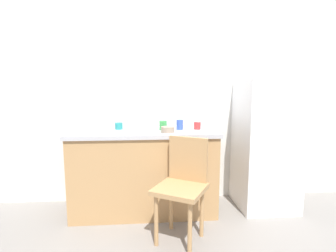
% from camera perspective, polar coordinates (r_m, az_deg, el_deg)
% --- Properties ---
extents(ground_plane, '(8.00, 8.00, 0.00)m').
position_cam_1_polar(ground_plane, '(2.51, 5.44, -23.63)').
color(ground_plane, gray).
extents(back_wall, '(4.80, 0.10, 2.56)m').
position_cam_1_polar(back_wall, '(3.12, 2.53, 7.44)').
color(back_wall, silver).
rests_on(back_wall, ground_plane).
extents(cabinet_base, '(1.48, 0.60, 0.84)m').
position_cam_1_polar(cabinet_base, '(2.89, -5.10, -9.99)').
color(cabinet_base, tan).
rests_on(cabinet_base, ground_plane).
extents(countertop, '(1.52, 0.64, 0.04)m').
position_cam_1_polar(countertop, '(2.79, -5.22, -1.34)').
color(countertop, '#B7B7BC').
rests_on(countertop, cabinet_base).
extents(faucet, '(0.02, 0.02, 0.26)m').
position_cam_1_polar(faucet, '(3.02, -8.59, 2.23)').
color(faucet, '#B7B7BC').
rests_on(faucet, countertop).
extents(refrigerator, '(0.60, 0.59, 1.41)m').
position_cam_1_polar(refrigerator, '(3.11, 20.32, -3.80)').
color(refrigerator, white).
rests_on(refrigerator, ground_plane).
extents(chair, '(0.55, 0.55, 0.89)m').
position_cam_1_polar(chair, '(2.35, 3.18, -12.29)').
color(chair, tan).
rests_on(chair, ground_plane).
extents(dish_tray, '(0.28, 0.20, 0.05)m').
position_cam_1_polar(dish_tray, '(2.80, -6.00, -0.37)').
color(dish_tray, white).
rests_on(dish_tray, countertop).
extents(terracotta_bowl, '(0.13, 0.13, 0.06)m').
position_cam_1_polar(terracotta_bowl, '(2.64, -0.06, -0.76)').
color(terracotta_bowl, gray).
rests_on(terracotta_bowl, countertop).
extents(cup_blue, '(0.07, 0.07, 0.10)m').
position_cam_1_polar(cup_blue, '(2.82, 2.55, 0.30)').
color(cup_blue, blue).
rests_on(cup_blue, countertop).
extents(cup_green, '(0.08, 0.08, 0.10)m').
position_cam_1_polar(cup_green, '(2.81, -1.06, 0.17)').
color(cup_green, green).
rests_on(cup_green, countertop).
extents(cup_teal, '(0.08, 0.08, 0.07)m').
position_cam_1_polar(cup_teal, '(2.89, -10.56, 0.03)').
color(cup_teal, teal).
rests_on(cup_teal, countertop).
extents(cup_red, '(0.07, 0.07, 0.08)m').
position_cam_1_polar(cup_red, '(2.86, 6.33, 0.09)').
color(cup_red, red).
rests_on(cup_red, countertop).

